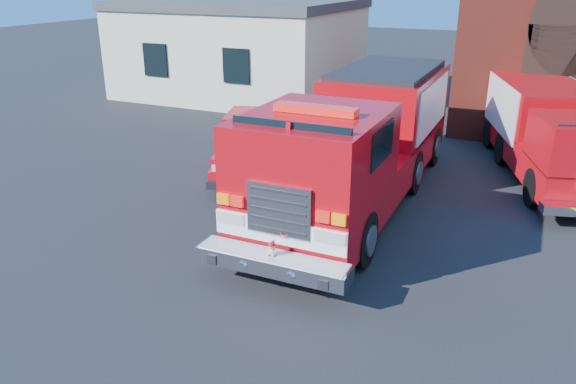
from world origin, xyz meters
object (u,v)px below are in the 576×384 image
at_px(fire_engine, 360,140).
at_px(pickup_truck, 260,142).
at_px(secondary_truck, 550,130).
at_px(side_building, 241,47).

xyz_separation_m(fire_engine, pickup_truck, (-3.41, 1.12, -0.77)).
height_order(fire_engine, pickup_truck, fire_engine).
height_order(fire_engine, secondary_truck, fire_engine).
height_order(side_building, fire_engine, side_building).
bearing_deg(pickup_truck, side_building, 121.76).
bearing_deg(secondary_truck, side_building, 153.98).
distance_m(fire_engine, secondary_truck, 6.01).
bearing_deg(pickup_truck, secondary_truck, 21.34).
bearing_deg(side_building, pickup_truck, -58.24).
xyz_separation_m(side_building, secondary_truck, (13.79, -6.73, -0.86)).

